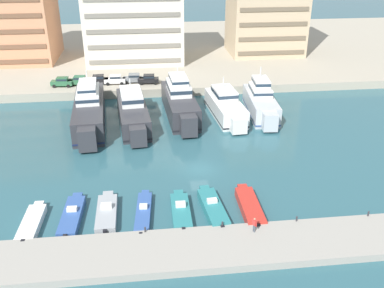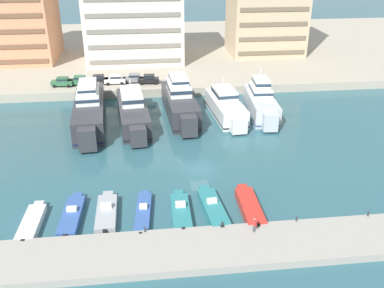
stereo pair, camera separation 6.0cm
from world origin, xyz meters
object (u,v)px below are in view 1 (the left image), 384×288
motorboat_blue_center_left (143,213)px  car_grey_center (134,78)px  motorboat_white_far_left (32,223)px  car_green_far_left (62,82)px  yacht_charcoal_far_left (89,109)px  car_green_left (79,80)px  motorboat_teal_center (181,211)px  car_white_center_left (115,79)px  motorboat_grey_mid_left (107,213)px  yacht_charcoal_left (133,111)px  motorboat_teal_center_right (213,208)px  yacht_white_center_left (226,106)px  yacht_silver_center (261,102)px  car_black_mid_left (98,79)px  yacht_charcoal_mid_left (180,102)px  motorboat_blue_left (72,216)px  motorboat_red_mid_right (250,207)px  pedestrian_near_edge (254,224)px  car_black_center_right (149,79)px

motorboat_blue_center_left → car_grey_center: car_grey_center is taller
motorboat_white_far_left → car_green_far_left: 43.08m
yacht_charcoal_far_left → car_green_left: size_ratio=5.36×
motorboat_blue_center_left → motorboat_teal_center: 4.14m
car_white_center_left → motorboat_grey_mid_left: bearing=-88.9°
yacht_charcoal_left → motorboat_teal_center_right: size_ratio=2.36×
motorboat_white_far_left → motorboat_blue_center_left: bearing=2.5°
motorboat_white_far_left → motorboat_grey_mid_left: size_ratio=0.94×
motorboat_grey_mid_left → car_green_left: size_ratio=1.84×
car_green_left → car_grey_center: bearing=1.4°
yacht_white_center_left → yacht_silver_center: size_ratio=1.00×
car_black_mid_left → yacht_white_center_left: bearing=-34.1°
motorboat_blue_center_left → car_white_center_left: car_white_center_left is taller
car_green_left → motorboat_white_far_left: bearing=-90.1°
yacht_charcoal_mid_left → motorboat_blue_left: (-14.45, -28.56, -2.03)m
yacht_charcoal_mid_left → yacht_silver_center: bearing=-3.6°
car_green_far_left → motorboat_red_mid_right: bearing=-57.8°
yacht_charcoal_mid_left → motorboat_blue_center_left: bearing=-103.0°
yacht_white_center_left → motorboat_white_far_left: yacht_white_center_left is taller
motorboat_teal_center_right → pedestrian_near_edge: size_ratio=4.97×
yacht_charcoal_mid_left → car_black_mid_left: size_ratio=4.71×
motorboat_white_far_left → motorboat_grey_mid_left: bearing=6.3°
yacht_white_center_left → motorboat_teal_center_right: (-6.69, -27.81, -1.29)m
yacht_charcoal_mid_left → car_black_center_right: size_ratio=4.65×
yacht_charcoal_mid_left → yacht_white_center_left: (7.76, -1.12, -0.66)m
yacht_charcoal_far_left → yacht_silver_center: size_ratio=1.37×
yacht_charcoal_mid_left → car_grey_center: yacht_charcoal_mid_left is taller
car_black_mid_left → pedestrian_near_edge: bearing=-68.1°
car_black_center_right → car_green_far_left: bearing=179.4°
car_black_mid_left → motorboat_white_far_left: bearing=-94.8°
yacht_silver_center → car_green_far_left: (-35.63, 14.41, 0.40)m
motorboat_red_mid_right → car_black_mid_left: 47.91m
yacht_charcoal_mid_left → car_green_far_left: 25.55m
motorboat_red_mid_right → car_black_center_right: (-10.24, 42.60, 2.06)m
motorboat_white_far_left → motorboat_blue_left: 4.16m
yacht_charcoal_left → car_black_center_right: yacht_charcoal_left is taller
yacht_charcoal_far_left → car_white_center_left: (3.50, 15.45, 0.17)m
motorboat_red_mid_right → motorboat_blue_center_left: bearing=178.2°
yacht_white_center_left → car_white_center_left: (-19.30, 14.95, 0.78)m
yacht_charcoal_mid_left → motorboat_teal_center: yacht_charcoal_mid_left is taller
yacht_white_center_left → motorboat_grey_mid_left: yacht_white_center_left is taller
car_black_mid_left → car_grey_center: 6.96m
car_grey_center → car_black_center_right: 3.06m
yacht_charcoal_left → motorboat_teal_center: yacht_charcoal_left is taller
yacht_white_center_left → motorboat_blue_left: (-22.21, -27.44, -1.37)m
motorboat_red_mid_right → car_green_left: size_ratio=1.97×
motorboat_grey_mid_left → motorboat_teal_center_right: size_ratio=0.92×
yacht_charcoal_mid_left → pedestrian_near_edge: (4.49, -34.09, -0.65)m
motorboat_teal_center → car_grey_center: bearing=97.1°
yacht_white_center_left → motorboat_teal_center_right: yacht_white_center_left is taller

